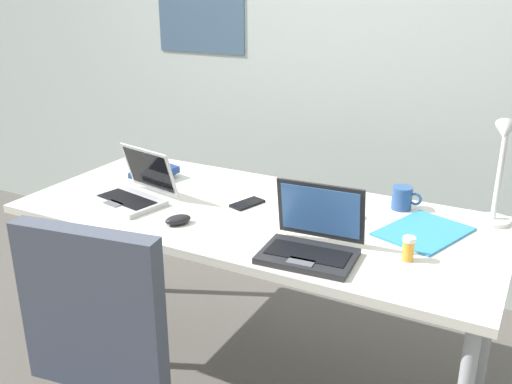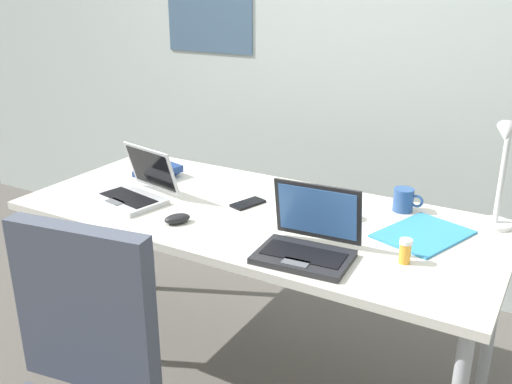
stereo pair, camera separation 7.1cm
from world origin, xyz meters
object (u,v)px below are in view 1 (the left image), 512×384
object	(u,v)px
computer_mouse	(178,220)
paper_folder_center	(424,232)
pill_bottle	(408,248)
laptop_mid_desk	(134,191)
cell_phone	(247,203)
book_stack	(154,171)
laptop_back_left	(312,242)
headphones	(329,210)
coffee_mug	(402,198)
desk_lamp	(499,173)

from	to	relation	value
computer_mouse	paper_folder_center	bearing A→B (deg)	54.63
computer_mouse	pill_bottle	world-z (taller)	pill_bottle
laptop_mid_desk	cell_phone	world-z (taller)	laptop_mid_desk
laptop_mid_desk	book_stack	world-z (taller)	laptop_mid_desk
laptop_back_left	computer_mouse	world-z (taller)	laptop_back_left
laptop_back_left	headphones	world-z (taller)	laptop_back_left
headphones	coffee_mug	world-z (taller)	coffee_mug
coffee_mug	paper_folder_center	bearing A→B (deg)	-55.75
book_stack	desk_lamp	bearing A→B (deg)	5.30
paper_folder_center	headphones	bearing A→B (deg)	179.17
laptop_back_left	coffee_mug	world-z (taller)	laptop_back_left
cell_phone	laptop_mid_desk	bearing A→B (deg)	-138.96
headphones	coffee_mug	xyz separation A→B (m)	(0.23, 0.18, 0.03)
laptop_mid_desk	headphones	bearing A→B (deg)	18.39
laptop_back_left	book_stack	xyz separation A→B (m)	(-0.91, 0.38, -0.02)
laptop_mid_desk	book_stack	xyz separation A→B (m)	(-0.12, 0.28, -0.02)
cell_phone	book_stack	distance (m)	0.53
desk_lamp	cell_phone	size ratio (longest dim) A/B	2.94
desk_lamp	cell_phone	xyz separation A→B (m)	(-0.86, -0.23, -0.19)
cell_phone	coffee_mug	world-z (taller)	coffee_mug
laptop_back_left	computer_mouse	size ratio (longest dim) A/B	3.22
desk_lamp	laptop_mid_desk	bearing A→B (deg)	-162.33
headphones	paper_folder_center	size ratio (longest dim) A/B	0.69
book_stack	paper_folder_center	xyz separation A→B (m)	(1.19, -0.04, -0.02)
book_stack	paper_folder_center	distance (m)	1.19
laptop_back_left	headphones	distance (m)	0.35
cell_phone	computer_mouse	bearing A→B (deg)	-97.09
laptop_back_left	headphones	bearing A→B (deg)	102.10
laptop_back_left	book_stack	distance (m)	0.99
headphones	pill_bottle	size ratio (longest dim) A/B	2.71
headphones	paper_folder_center	xyz separation A→B (m)	(0.35, -0.01, -0.01)
headphones	coffee_mug	size ratio (longest dim) A/B	1.89
headphones	pill_bottle	distance (m)	0.43
desk_lamp	pill_bottle	world-z (taller)	desk_lamp
coffee_mug	computer_mouse	bearing A→B (deg)	-142.23
laptop_back_left	book_stack	size ratio (longest dim) A/B	1.55
desk_lamp	laptop_back_left	distance (m)	0.71
book_stack	coffee_mug	xyz separation A→B (m)	(1.07, 0.14, 0.02)
laptop_mid_desk	paper_folder_center	xyz separation A→B (m)	(1.07, 0.23, -0.04)
laptop_back_left	laptop_mid_desk	distance (m)	0.80
laptop_mid_desk	pill_bottle	world-z (taller)	laptop_mid_desk
cell_phone	headphones	world-z (taller)	headphones
paper_folder_center	laptop_mid_desk	bearing A→B (deg)	-167.67
pill_bottle	paper_folder_center	size ratio (longest dim) A/B	0.25
laptop_mid_desk	paper_folder_center	bearing A→B (deg)	12.33
laptop_back_left	paper_folder_center	bearing A→B (deg)	50.26
coffee_mug	pill_bottle	bearing A→B (deg)	-73.15
cell_phone	headphones	bearing A→B (deg)	28.64
computer_mouse	cell_phone	size ratio (longest dim) A/B	0.71
book_stack	laptop_back_left	bearing A→B (deg)	-22.56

